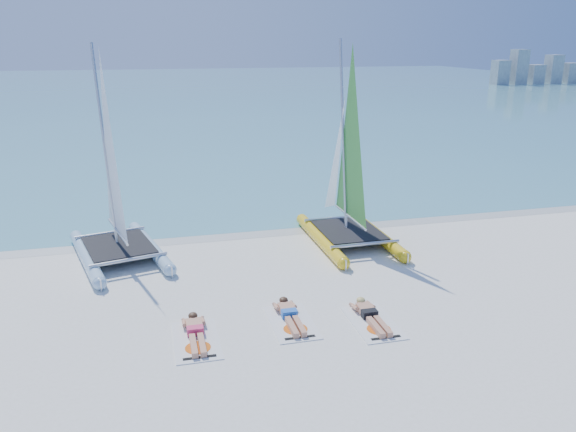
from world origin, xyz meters
name	(u,v)px	position (x,y,z in m)	size (l,w,h in m)	color
ground	(273,302)	(0.00, 0.00, 0.00)	(140.00, 140.00, 0.00)	white
sea	(167,91)	(0.00, 63.00, 0.01)	(140.00, 115.00, 0.01)	#6DAFB5
wet_sand_strip	(238,233)	(0.00, 5.50, 0.00)	(140.00, 1.40, 0.01)	beige
distant_skyline	(534,71)	(53.71, 62.00, 1.94)	(14.00, 2.00, 5.00)	#A7B0B8
catamaran_blue	(113,195)	(-3.91, 4.19, 1.95)	(3.36, 5.18, 6.52)	silver
catamaran_yellow	(345,177)	(3.38, 4.21, 2.09)	(2.40, 5.22, 6.63)	yellow
towel_a	(196,340)	(-2.06, -1.48, 0.01)	(1.00, 1.85, 0.02)	white
sunbather_a	(195,332)	(-2.06, -1.29, 0.12)	(0.37, 1.73, 0.26)	tan
towel_b	(292,322)	(0.20, -1.20, 0.01)	(1.00, 1.85, 0.02)	white
sunbather_b	(290,314)	(0.20, -1.00, 0.12)	(0.37, 1.73, 0.26)	tan
towel_c	(373,322)	(2.05, -1.67, 0.01)	(1.00, 1.85, 0.02)	white
sunbather_c	(370,315)	(2.05, -1.48, 0.12)	(0.37, 1.73, 0.26)	tan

